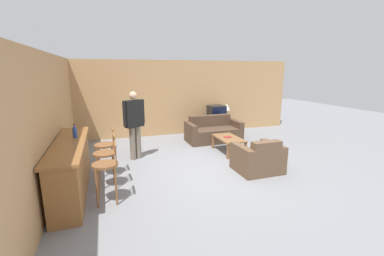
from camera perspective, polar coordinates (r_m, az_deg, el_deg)
ground_plane at (r=6.01m, az=4.06°, el=-9.45°), size 24.00×24.00×0.00m
wall_back at (r=9.11m, az=-4.87°, el=6.63°), size 9.40×0.08×2.60m
wall_left at (r=6.60m, az=-27.47°, el=2.89°), size 0.08×8.68×2.60m
bar_counter at (r=5.35m, az=-25.20°, el=-7.85°), size 0.55×2.60×0.98m
bar_chair_near at (r=4.68m, az=-18.51°, el=-8.64°), size 0.44×0.44×1.06m
bar_chair_mid at (r=5.27m, az=-18.60°, el=-6.22°), size 0.45×0.45×1.06m
bar_chair_far at (r=5.84m, az=-18.67°, el=-4.37°), size 0.45×0.45×1.06m
couch_far at (r=8.38m, az=4.69°, el=-0.90°), size 1.73×0.89×0.80m
armchair_near at (r=6.05m, az=14.50°, el=-6.69°), size 0.98×0.84×0.79m
coffee_table at (r=7.24m, az=8.13°, el=-2.58°), size 0.59×1.06×0.43m
tv_unit at (r=9.48m, az=5.40°, el=0.52°), size 1.11×0.50×0.53m
tv at (r=9.38m, az=5.47°, el=3.53°), size 0.58×0.50×0.48m
bottle at (r=5.48m, az=-24.61°, el=-0.71°), size 0.08×0.08×0.27m
book_on_table at (r=7.23m, az=7.93°, el=-2.00°), size 0.21×0.18×0.02m
table_lamp at (r=9.53m, az=7.74°, el=4.57°), size 0.25×0.25×0.54m
person_by_window at (r=6.67m, az=-12.69°, el=1.39°), size 0.56×0.37×1.75m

